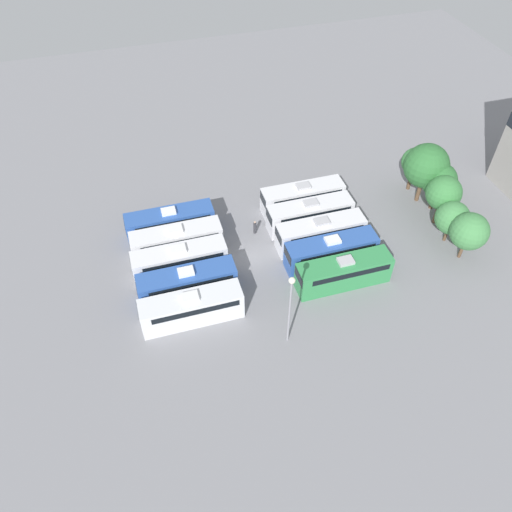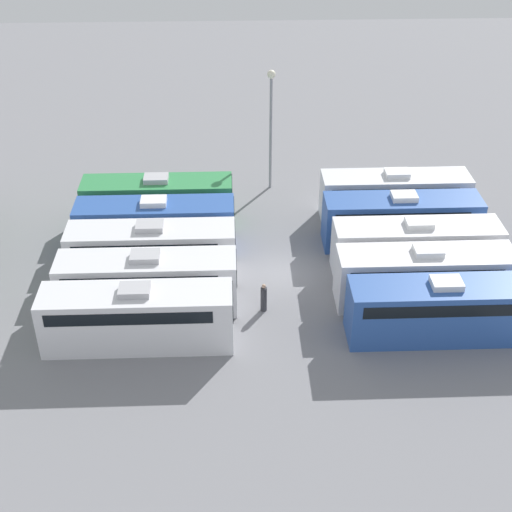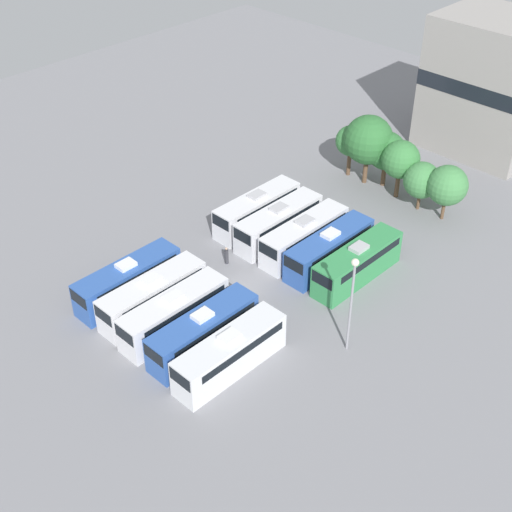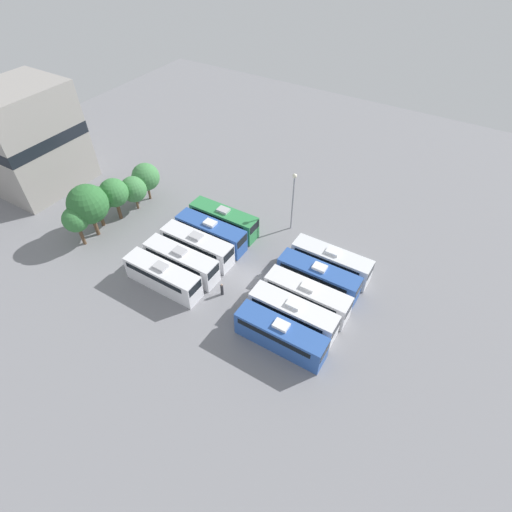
{
  "view_description": "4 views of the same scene",
  "coord_description": "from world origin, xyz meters",
  "px_view_note": "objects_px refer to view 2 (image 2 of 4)",
  "views": [
    {
      "loc": [
        37.18,
        -10.59,
        40.25
      ],
      "look_at": [
        1.99,
        -0.23,
        2.22
      ],
      "focal_mm": 35.0,
      "sensor_mm": 36.0,
      "label": 1
    },
    {
      "loc": [
        -36.26,
        3.02,
        24.54
      ],
      "look_at": [
        -1.28,
        1.67,
        2.09
      ],
      "focal_mm": 50.0,
      "sensor_mm": 36.0,
      "label": 2
    },
    {
      "loc": [
        35.85,
        -35.2,
        39.95
      ],
      "look_at": [
        -0.07,
        1.5,
        2.61
      ],
      "focal_mm": 50.0,
      "sensor_mm": 36.0,
      "label": 3
    },
    {
      "loc": [
        -28.46,
        -18.55,
        36.72
      ],
      "look_at": [
        1.85,
        -0.01,
        2.44
      ],
      "focal_mm": 28.0,
      "sensor_mm": 36.0,
      "label": 4
    }
  ],
  "objects_px": {
    "bus_0": "(442,308)",
    "bus_7": "(151,250)",
    "bus_5": "(137,316)",
    "light_pole": "(271,112)",
    "bus_1": "(424,275)",
    "bus_3": "(401,219)",
    "bus_2": "(415,246)",
    "bus_9": "(157,201)",
    "bus_6": "(147,281)",
    "bus_8": "(155,224)",
    "worker_person": "(264,298)",
    "bus_4": "(394,195)"
  },
  "relations": [
    {
      "from": "bus_3",
      "to": "bus_7",
      "type": "xyz_separation_m",
      "value": [
        -3.14,
        15.77,
        0.0
      ]
    },
    {
      "from": "bus_6",
      "to": "bus_8",
      "type": "bearing_deg",
      "value": 0.44
    },
    {
      "from": "bus_4",
      "to": "worker_person",
      "type": "distance_m",
      "value": 13.98
    },
    {
      "from": "light_pole",
      "to": "bus_8",
      "type": "bearing_deg",
      "value": 137.03
    },
    {
      "from": "bus_1",
      "to": "light_pole",
      "type": "bearing_deg",
      "value": 28.28
    },
    {
      "from": "bus_6",
      "to": "bus_4",
      "type": "bearing_deg",
      "value": -58.66
    },
    {
      "from": "bus_8",
      "to": "light_pole",
      "type": "xyz_separation_m",
      "value": [
        8.39,
        -7.81,
        4.17
      ]
    },
    {
      "from": "bus_4",
      "to": "light_pole",
      "type": "relative_size",
      "value": 1.12
    },
    {
      "from": "bus_0",
      "to": "bus_1",
      "type": "height_order",
      "value": "same"
    },
    {
      "from": "bus_3",
      "to": "bus_4",
      "type": "xyz_separation_m",
      "value": [
        3.3,
        -0.22,
        0.0
      ]
    },
    {
      "from": "bus_7",
      "to": "light_pole",
      "type": "relative_size",
      "value": 1.12
    },
    {
      "from": "bus_0",
      "to": "bus_1",
      "type": "distance_m",
      "value": 3.18
    },
    {
      "from": "bus_6",
      "to": "worker_person",
      "type": "xyz_separation_m",
      "value": [
        -0.58,
        -6.55,
        -0.96
      ]
    },
    {
      "from": "bus_2",
      "to": "bus_3",
      "type": "distance_m",
      "value": 3.37
    },
    {
      "from": "bus_3",
      "to": "worker_person",
      "type": "height_order",
      "value": "bus_3"
    },
    {
      "from": "bus_0",
      "to": "bus_5",
      "type": "bearing_deg",
      "value": 90.04
    },
    {
      "from": "bus_4",
      "to": "bus_8",
      "type": "xyz_separation_m",
      "value": [
        -3.37,
        16.01,
        0.0
      ]
    },
    {
      "from": "bus_1",
      "to": "bus_4",
      "type": "height_order",
      "value": "same"
    },
    {
      "from": "bus_6",
      "to": "bus_3",
      "type": "bearing_deg",
      "value": -67.8
    },
    {
      "from": "bus_1",
      "to": "bus_4",
      "type": "xyz_separation_m",
      "value": [
        9.73,
        -0.26,
        0.0
      ]
    },
    {
      "from": "light_pole",
      "to": "bus_9",
      "type": "bearing_deg",
      "value": 123.29
    },
    {
      "from": "bus_0",
      "to": "bus_9",
      "type": "xyz_separation_m",
      "value": [
        12.73,
        16.03,
        0.0
      ]
    },
    {
      "from": "bus_1",
      "to": "bus_3",
      "type": "bearing_deg",
      "value": -0.35
    },
    {
      "from": "bus_9",
      "to": "bus_6",
      "type": "bearing_deg",
      "value": -179.11
    },
    {
      "from": "bus_1",
      "to": "bus_2",
      "type": "bearing_deg",
      "value": -3.91
    },
    {
      "from": "bus_0",
      "to": "bus_7",
      "type": "xyz_separation_m",
      "value": [
        6.47,
        15.91,
        0.0
      ]
    },
    {
      "from": "bus_9",
      "to": "bus_4",
      "type": "bearing_deg",
      "value": -89.38
    },
    {
      "from": "bus_2",
      "to": "light_pole",
      "type": "bearing_deg",
      "value": 34.88
    },
    {
      "from": "bus_9",
      "to": "bus_3",
      "type": "bearing_deg",
      "value": -101.11
    },
    {
      "from": "bus_2",
      "to": "bus_9",
      "type": "height_order",
      "value": "same"
    },
    {
      "from": "light_pole",
      "to": "worker_person",
      "type": "bearing_deg",
      "value": 175.46
    },
    {
      "from": "bus_5",
      "to": "bus_7",
      "type": "bearing_deg",
      "value": -1.89
    },
    {
      "from": "bus_4",
      "to": "bus_9",
      "type": "xyz_separation_m",
      "value": [
        -0.17,
        16.11,
        0.0
      ]
    },
    {
      "from": "bus_5",
      "to": "light_pole",
      "type": "bearing_deg",
      "value": -24.06
    },
    {
      "from": "bus_5",
      "to": "light_pole",
      "type": "height_order",
      "value": "light_pole"
    },
    {
      "from": "bus_5",
      "to": "bus_7",
      "type": "height_order",
      "value": "same"
    },
    {
      "from": "bus_7",
      "to": "bus_5",
      "type": "bearing_deg",
      "value": 178.11
    },
    {
      "from": "bus_8",
      "to": "bus_1",
      "type": "bearing_deg",
      "value": -112.0
    },
    {
      "from": "bus_3",
      "to": "light_pole",
      "type": "relative_size",
      "value": 1.12
    },
    {
      "from": "bus_1",
      "to": "bus_7",
      "type": "bearing_deg",
      "value": 78.17
    },
    {
      "from": "bus_1",
      "to": "bus_3",
      "type": "height_order",
      "value": "same"
    },
    {
      "from": "bus_6",
      "to": "bus_5",
      "type": "bearing_deg",
      "value": 175.63
    },
    {
      "from": "bus_5",
      "to": "bus_8",
      "type": "xyz_separation_m",
      "value": [
        9.55,
        -0.2,
        0.0
      ]
    },
    {
      "from": "light_pole",
      "to": "bus_5",
      "type": "bearing_deg",
      "value": 155.94
    },
    {
      "from": "bus_2",
      "to": "worker_person",
      "type": "bearing_deg",
      "value": 111.21
    },
    {
      "from": "bus_5",
      "to": "light_pole",
      "type": "xyz_separation_m",
      "value": [
        17.93,
        -8.01,
        4.17
      ]
    },
    {
      "from": "bus_8",
      "to": "worker_person",
      "type": "height_order",
      "value": "bus_8"
    },
    {
      "from": "bus_1",
      "to": "bus_9",
      "type": "xyz_separation_m",
      "value": [
        9.55,
        15.85,
        0.0
      ]
    },
    {
      "from": "bus_6",
      "to": "bus_9",
      "type": "relative_size",
      "value": 1.0
    },
    {
      "from": "bus_5",
      "to": "worker_person",
      "type": "height_order",
      "value": "bus_5"
    }
  ]
}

